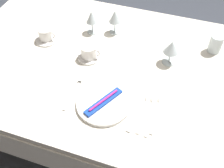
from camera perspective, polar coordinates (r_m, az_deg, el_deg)
ground_plane at (r=2.04m, az=0.72°, el=-11.12°), size 6.00×6.00×0.00m
dining_table at (r=1.52m, az=0.95°, el=1.85°), size 1.80×1.11×0.74m
dinner_plate at (r=1.27m, az=-1.76°, el=-4.12°), size 0.25×0.25×0.02m
toothbrush_package at (r=1.26m, az=-1.77°, el=-3.65°), size 0.13×0.20×0.02m
fork_outer at (r=1.34m, az=-7.80°, el=-1.52°), size 0.02×0.22×0.00m
dinner_knife at (r=1.26m, az=4.98°, el=-5.77°), size 0.03×0.24×0.00m
spoon_soup at (r=1.27m, az=6.78°, el=-5.17°), size 0.03×0.22×0.01m
spoon_dessert at (r=1.27m, az=8.11°, el=-5.54°), size 0.03×0.23×0.01m
spoon_tea at (r=1.27m, az=9.45°, el=-5.37°), size 0.03×0.22×0.01m
saucer_left at (r=1.66m, az=-13.40°, el=8.95°), size 0.13×0.13×0.01m
coffee_cup_left at (r=1.63m, az=-13.58°, el=10.01°), size 0.10×0.08×0.07m
saucer_right at (r=1.50m, az=-4.71°, el=5.63°), size 0.12×0.12×0.01m
coffee_cup_right at (r=1.48m, az=-4.74°, el=6.76°), size 0.11×0.08×0.07m
wine_glass_centre at (r=1.62m, az=-4.22°, el=13.45°), size 0.07×0.07×0.14m
wine_glass_left at (r=1.44m, az=12.21°, el=7.30°), size 0.08×0.08×0.14m
wine_glass_right at (r=1.61m, az=0.60°, el=13.60°), size 0.07×0.07×0.15m
drink_tumbler at (r=1.61m, az=20.58°, el=7.61°), size 0.07×0.07×0.10m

